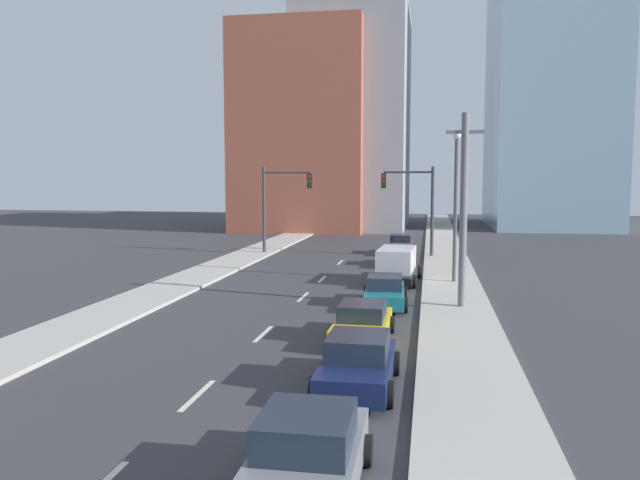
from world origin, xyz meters
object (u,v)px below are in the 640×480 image
traffic_signal_right (418,199)px  sedan_teal (385,292)px  traffic_signal_left (277,199)px  street_lamp (456,196)px  box_truck_black (397,266)px  sedan_navy (358,364)px  sedan_yellow (362,323)px  utility_pole_right_mid (464,210)px  sedan_gray (306,458)px  sedan_tan (400,256)px  sedan_maroon (401,245)px

traffic_signal_right → sedan_teal: 18.25m
traffic_signal_left → traffic_signal_right: same height
traffic_signal_left → street_lamp: 17.00m
box_truck_black → street_lamp: bearing=3.7°
sedan_navy → sedan_yellow: (-0.42, 5.00, -0.06)m
sedan_navy → sedan_teal: sedan_navy is taller
traffic_signal_left → street_lamp: size_ratio=0.80×
utility_pole_right_mid → sedan_teal: (-3.34, 0.19, -3.71)m
traffic_signal_left → box_truck_black: size_ratio=1.08×
street_lamp → sedan_gray: bearing=-98.4°
street_lamp → sedan_navy: bearing=-100.3°
traffic_signal_right → sedan_tan: 5.84m
sedan_yellow → sedan_teal: bearing=87.6°
traffic_signal_left → box_truck_black: traffic_signal_left is taller
street_lamp → sedan_gray: street_lamp is taller
traffic_signal_right → street_lamp: street_lamp is taller
traffic_signal_left → sedan_gray: traffic_signal_left is taller
sedan_navy → sedan_tan: size_ratio=1.01×
sedan_yellow → sedan_teal: size_ratio=0.97×
street_lamp → sedan_maroon: street_lamp is taller
street_lamp → sedan_gray: (-3.47, -23.53, -4.05)m
sedan_tan → sedan_maroon: sedan_maroon is taller
traffic_signal_right → utility_pole_right_mid: 18.20m
traffic_signal_right → street_lamp: size_ratio=0.80×
street_lamp → box_truck_black: street_lamp is taller
street_lamp → box_truck_black: size_ratio=1.34×
traffic_signal_left → street_lamp: street_lamp is taller
sedan_navy → utility_pole_right_mid: bearing=73.7°
sedan_teal → box_truck_black: size_ratio=0.74×
utility_pole_right_mid → sedan_teal: utility_pole_right_mid is taller
utility_pole_right_mid → sedan_tan: 14.42m
traffic_signal_left → sedan_gray: bearing=-75.3°
traffic_signal_right → sedan_maroon: traffic_signal_right is taller
sedan_maroon → traffic_signal_right: bearing=-52.8°
traffic_signal_right → utility_pole_right_mid: size_ratio=0.78×
traffic_signal_left → sedan_teal: (9.35, -17.87, -3.55)m
sedan_maroon → traffic_signal_left: bearing=-168.9°
utility_pole_right_mid → sedan_teal: 5.00m
traffic_signal_right → sedan_teal: traffic_signal_right is taller
utility_pole_right_mid → box_truck_black: bearing=115.3°
traffic_signal_left → street_lamp: (12.62, -11.38, 0.56)m
sedan_navy → traffic_signal_right: bearing=88.3°
box_truck_black → sedan_tan: bearing=94.5°
sedan_teal → traffic_signal_left: bearing=114.8°
sedan_gray → sedan_yellow: (-0.16, 10.87, -0.07)m
traffic_signal_right → box_truck_black: size_ratio=1.08×
utility_pole_right_mid → sedan_yellow: bearing=-121.7°
sedan_yellow → sedan_maroon: bearing=90.4°
sedan_teal → sedan_maroon: 19.58m
sedan_tan → traffic_signal_left: bearing=154.1°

